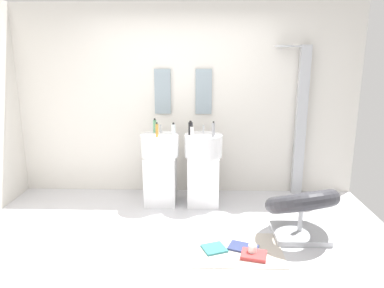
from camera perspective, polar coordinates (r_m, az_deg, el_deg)
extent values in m
cube|color=silver|center=(3.83, -2.58, -16.25)|extent=(4.80, 3.60, 0.04)
cube|color=silver|center=(5.00, -1.38, 6.90)|extent=(4.80, 0.10, 2.60)
cube|color=white|center=(4.73, -5.03, -5.67)|extent=(0.40, 0.40, 0.65)
cylinder|color=white|center=(4.60, -5.15, -0.19)|extent=(0.48, 0.48, 0.28)
cylinder|color=#B7BABF|center=(4.69, -5.02, 2.47)|extent=(0.02, 0.02, 0.10)
cube|color=white|center=(4.70, 1.78, -5.75)|extent=(0.40, 0.40, 0.65)
cylinder|color=white|center=(4.57, 1.83, -0.23)|extent=(0.48, 0.48, 0.28)
cylinder|color=#B7BABF|center=(4.66, 1.84, 2.44)|extent=(0.02, 0.02, 0.10)
cube|color=#8C9EA8|center=(4.94, -4.70, 8.36)|extent=(0.22, 0.03, 0.61)
cube|color=#8C9EA8|center=(4.91, 1.87, 8.37)|extent=(0.22, 0.03, 0.61)
cube|color=#B7BABF|center=(5.10, 16.98, 3.31)|extent=(0.14, 0.08, 2.05)
cylinder|color=#B7BABF|center=(4.97, 16.15, 14.78)|extent=(0.30, 0.02, 0.02)
cylinder|color=#B7BABF|center=(4.91, 14.48, 14.90)|extent=(0.24, 0.24, 0.02)
cube|color=#B7BABF|center=(4.16, 16.76, -13.50)|extent=(0.56, 0.50, 0.06)
cylinder|color=#B7BABF|center=(4.09, 16.92, -11.37)|extent=(0.05, 0.05, 0.34)
torus|color=#333338|center=(4.01, 17.12, -8.78)|extent=(1.01, 1.01, 0.49)
cube|color=beige|center=(3.77, 6.52, -16.39)|extent=(0.98, 0.68, 0.01)
cube|color=teal|center=(3.74, 3.57, -16.31)|extent=(0.28, 0.27, 0.02)
cube|color=navy|center=(3.79, 8.18, -16.04)|extent=(0.34, 0.28, 0.02)
cube|color=#B73838|center=(3.66, 9.84, -17.08)|extent=(0.28, 0.25, 0.04)
cylinder|color=white|center=(3.67, 9.64, -16.34)|extent=(0.08, 0.08, 0.11)
cylinder|color=#C68C38|center=(4.41, -5.62, 2.17)|extent=(0.04, 0.04, 0.16)
cylinder|color=black|center=(4.40, -5.64, 3.34)|extent=(0.02, 0.02, 0.02)
cylinder|color=#99999E|center=(4.41, 3.43, 2.28)|extent=(0.04, 0.04, 0.17)
cylinder|color=black|center=(4.39, 3.45, 3.52)|extent=(0.02, 0.02, 0.02)
cylinder|color=#59996B|center=(4.68, -5.97, 2.85)|extent=(0.04, 0.04, 0.17)
cylinder|color=black|center=(4.67, -6.00, 3.97)|extent=(0.02, 0.02, 0.02)
cylinder|color=black|center=(4.52, -0.24, 2.48)|extent=(0.05, 0.05, 0.16)
cylinder|color=black|center=(4.50, -0.24, 3.60)|extent=(0.03, 0.03, 0.02)
cylinder|color=silver|center=(4.54, -2.99, 2.34)|extent=(0.05, 0.05, 0.13)
cylinder|color=black|center=(4.52, -3.00, 3.30)|extent=(0.03, 0.03, 0.02)
cylinder|color=white|center=(4.42, -0.02, 1.97)|extent=(0.04, 0.04, 0.12)
cylinder|color=black|center=(4.40, -0.02, 2.87)|extent=(0.02, 0.02, 0.02)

